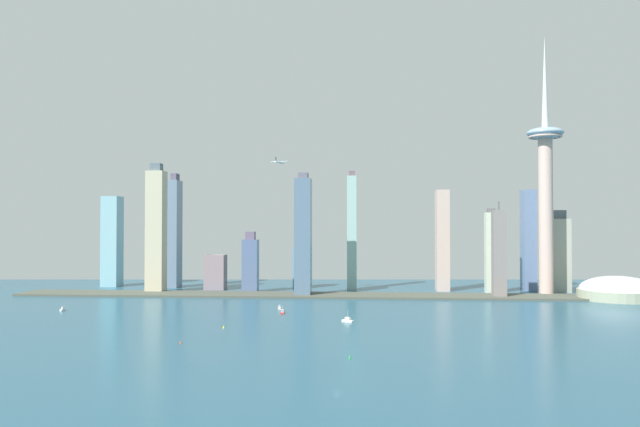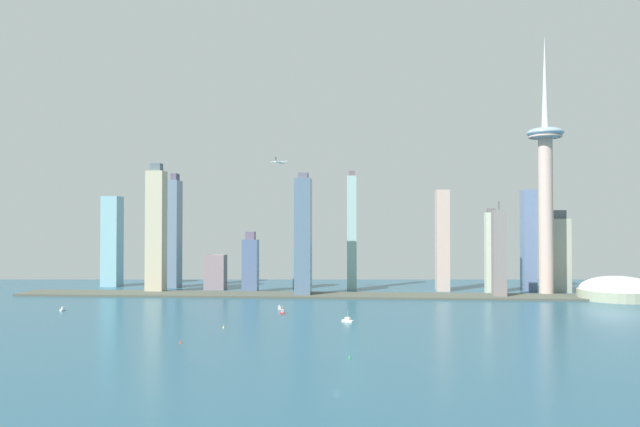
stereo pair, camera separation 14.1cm
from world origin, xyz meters
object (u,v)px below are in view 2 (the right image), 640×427
(observation_tower, at_px, (546,177))
(skyscraper_5, at_px, (442,240))
(skyscraper_1, at_px, (250,264))
(skyscraper_9, at_px, (112,241))
(skyscraper_4, at_px, (499,254))
(skyscraper_2, at_px, (491,252))
(boat_3, at_px, (282,312))
(skyscraper_10, at_px, (156,230))
(skyscraper_8, at_px, (303,236))
(skyscraper_3, at_px, (352,232))
(channel_buoy_1, at_px, (350,357))
(skyscraper_12, at_px, (175,232))
(stadium_dome, at_px, (618,291))
(skyscraper_6, at_px, (528,240))
(skyscraper_0, at_px, (301,266))
(airplane, at_px, (279,162))
(skyscraper_11, at_px, (216,272))
(boat_2, at_px, (63,309))
(boat_0, at_px, (279,308))
(channel_buoy_2, at_px, (180,342))
(skyscraper_7, at_px, (560,254))
(channel_buoy_0, at_px, (224,327))
(boat_1, at_px, (348,320))

(observation_tower, height_order, skyscraper_5, observation_tower)
(skyscraper_1, xyz_separation_m, skyscraper_9, (-216.38, 63.83, 28.50))
(skyscraper_4, height_order, skyscraper_5, skyscraper_5)
(skyscraper_2, height_order, skyscraper_4, skyscraper_4)
(boat_3, bearing_deg, skyscraper_10, -140.11)
(skyscraper_10, bearing_deg, skyscraper_8, -7.66)
(skyscraper_3, height_order, channel_buoy_1, skyscraper_3)
(skyscraper_12, relative_size, boat_3, 14.21)
(skyscraper_9, distance_m, boat_3, 388.47)
(stadium_dome, xyz_separation_m, skyscraper_12, (-573.98, 104.22, 68.21))
(skyscraper_6, bearing_deg, skyscraper_2, -145.03)
(skyscraper_0, xyz_separation_m, airplane, (-18.19, -87.93, 139.77))
(skyscraper_2, relative_size, airplane, 4.39)
(skyscraper_3, distance_m, skyscraper_9, 350.51)
(observation_tower, height_order, skyscraper_0, observation_tower)
(skyscraper_9, relative_size, boat_3, 11.41)
(skyscraper_9, distance_m, skyscraper_12, 96.02)
(skyscraper_2, bearing_deg, skyscraper_11, 177.90)
(skyscraper_0, xyz_separation_m, skyscraper_9, (-276.51, -1.13, 35.29))
(skyscraper_11, xyz_separation_m, boat_2, (-104.69, -220.73, -22.42))
(skyscraper_12, xyz_separation_m, channel_buoy_1, (263.96, -452.92, -77.05))
(boat_0, height_order, boat_3, boat_3)
(skyscraper_9, height_order, skyscraper_12, skyscraper_12)
(stadium_dome, relative_size, boat_2, 12.24)
(skyscraper_8, bearing_deg, observation_tower, 6.25)
(skyscraper_4, relative_size, channel_buoy_1, 41.74)
(boat_0, xyz_separation_m, channel_buoy_2, (-46.78, -192.32, -0.52))
(skyscraper_1, relative_size, skyscraper_7, 0.74)
(boat_2, height_order, channel_buoy_0, boat_2)
(skyscraper_3, relative_size, skyscraper_9, 1.25)
(skyscraper_12, bearing_deg, skyscraper_8, -26.28)
(skyscraper_1, bearing_deg, skyscraper_2, 3.08)
(skyscraper_1, relative_size, boat_2, 10.67)
(observation_tower, relative_size, skyscraper_3, 2.02)
(boat_0, relative_size, boat_2, 1.21)
(stadium_dome, bearing_deg, skyscraper_12, 169.71)
(observation_tower, distance_m, skyscraper_4, 121.94)
(skyscraper_11, height_order, skyscraper_12, skyscraper_12)
(skyscraper_3, xyz_separation_m, airplane, (-91.38, -67.87, 90.08))
(skyscraper_4, xyz_separation_m, skyscraper_6, (60.23, 96.57, 14.96))
(boat_0, xyz_separation_m, boat_1, (74.44, -79.77, -0.04))
(skyscraper_11, xyz_separation_m, skyscraper_12, (-66.72, 27.73, 54.44))
(channel_buoy_0, bearing_deg, skyscraper_1, 96.28)
(skyscraper_4, height_order, skyscraper_6, skyscraper_6)
(skyscraper_5, bearing_deg, skyscraper_6, 8.26)
(skyscraper_7, bearing_deg, skyscraper_0, 174.68)
(skyscraper_3, bearing_deg, skyscraper_2, -8.60)
(skyscraper_10, height_order, channel_buoy_0, skyscraper_10)
(skyscraper_1, height_order, channel_buoy_2, skyscraper_1)
(skyscraper_4, height_order, skyscraper_12, skyscraper_12)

